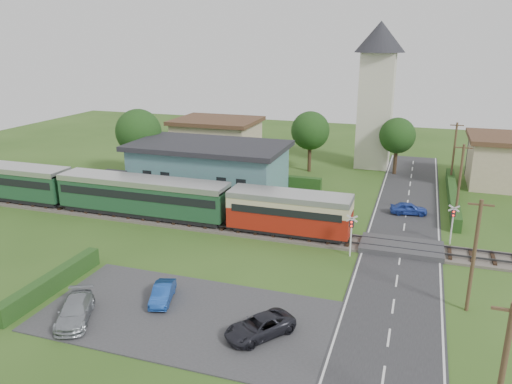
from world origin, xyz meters
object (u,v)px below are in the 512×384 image
(equipment_hut, at_px, (112,185))
(car_park_blue, at_px, (163,293))
(car_on_road, at_px, (409,208))
(pedestrian_far, at_px, (115,190))
(car_park_silver, at_px, (75,311))
(crossing_signal_near, at_px, (351,229))
(pedestrian_near, at_px, (273,206))
(station_building, at_px, (209,168))
(house_east, at_px, (509,161))
(train, at_px, (112,192))
(house_west, at_px, (217,139))
(crossing_signal_far, at_px, (453,219))
(church_tower, at_px, (377,85))
(car_park_dark, at_px, (260,327))

(equipment_hut, distance_m, car_park_blue, 21.67)
(car_on_road, xyz_separation_m, pedestrian_far, (-27.72, -5.52, 0.73))
(car_park_blue, height_order, car_park_silver, car_park_silver)
(crossing_signal_near, bearing_deg, pedestrian_near, 145.12)
(station_building, relative_size, house_east, 1.82)
(train, bearing_deg, car_park_blue, -46.74)
(house_west, distance_m, car_park_blue, 37.76)
(crossing_signal_far, distance_m, car_park_blue, 23.07)
(equipment_hut, height_order, crossing_signal_near, crossing_signal_near)
(car_on_road, relative_size, car_park_blue, 1.04)
(car_park_blue, distance_m, pedestrian_near, 16.02)
(church_tower, distance_m, house_west, 21.55)
(house_west, xyz_separation_m, crossing_signal_far, (28.60, -20.61, -0.65))
(car_park_silver, relative_size, pedestrian_far, 2.35)
(crossing_signal_near, height_order, pedestrian_near, crossing_signal_near)
(house_west, height_order, crossing_signal_near, house_west)
(crossing_signal_near, bearing_deg, station_building, 145.19)
(station_building, distance_m, crossing_signal_far, 24.51)
(train, bearing_deg, crossing_signal_far, 4.66)
(equipment_hut, relative_size, house_west, 0.24)
(station_building, bearing_deg, train, -122.53)
(pedestrian_far, bearing_deg, station_building, -26.80)
(car_park_silver, bearing_deg, car_park_dark, -15.45)
(equipment_hut, xyz_separation_m, car_park_dark, (21.27, -17.80, -1.11))
(station_building, distance_m, crossing_signal_near, 19.98)
(crossing_signal_near, bearing_deg, equipment_hut, 167.06)
(car_park_blue, bearing_deg, church_tower, 61.31)
(crossing_signal_far, height_order, car_park_dark, crossing_signal_far)
(pedestrian_far, bearing_deg, train, -124.34)
(equipment_hut, xyz_separation_m, house_west, (3.00, 19.80, 1.04))
(house_west, distance_m, crossing_signal_far, 35.26)
(house_east, bearing_deg, pedestrian_near, -138.00)
(equipment_hut, height_order, crossing_signal_far, crossing_signal_far)
(station_building, bearing_deg, house_west, 109.65)
(crossing_signal_near, xyz_separation_m, pedestrian_far, (-23.93, 5.38, -0.79))
(train, distance_m, church_tower, 34.22)
(train, height_order, car_park_blue, train)
(house_east, height_order, car_park_dark, house_east)
(equipment_hut, height_order, station_building, station_building)
(church_tower, bearing_deg, house_east, -14.93)
(crossing_signal_near, relative_size, crossing_signal_far, 1.00)
(house_east, bearing_deg, car_park_blue, -124.02)
(house_east, bearing_deg, equipment_hut, -153.68)
(pedestrian_near, bearing_deg, crossing_signal_far, 167.53)
(equipment_hut, xyz_separation_m, crossing_signal_near, (24.40, -5.61, 0.39))
(station_building, relative_size, house_west, 1.48)
(crossing_signal_near, distance_m, pedestrian_near, 9.31)
(train, height_order, church_tower, church_tower)
(church_tower, height_order, car_on_road, church_tower)
(train, bearing_deg, crossing_signal_near, -6.21)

